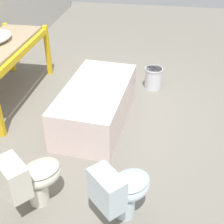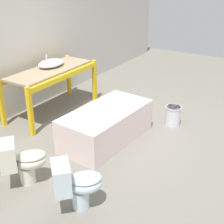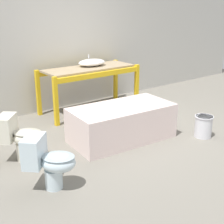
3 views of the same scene
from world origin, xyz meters
name	(u,v)px [view 1 (image 1 of 3)]	position (x,y,z in m)	size (l,w,h in m)	color
ground_plane	(92,115)	(0.00, 0.00, 0.00)	(12.00, 12.00, 0.00)	slate
shelving_rack	(0,53)	(0.25, 1.37, 0.73)	(1.88, 0.76, 0.85)	yellow
bathtub_main	(96,102)	(-0.13, -0.09, 0.31)	(1.61, 0.89, 0.54)	silver
toilet_near	(121,190)	(-1.62, -0.66, 0.34)	(0.63, 0.62, 0.62)	silver
toilet_far	(31,178)	(-1.62, 0.20, 0.34)	(0.63, 0.61, 0.62)	silver
bucket_white	(153,78)	(0.95, -0.79, 0.18)	(0.29, 0.29, 0.34)	silver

